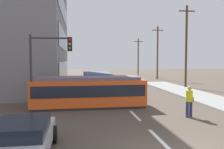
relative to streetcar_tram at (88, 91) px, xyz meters
name	(u,v)px	position (x,y,z in m)	size (l,w,h in m)	color
ground_plane	(122,103)	(2.43, 1.12, -1.02)	(120.00, 120.00, 0.00)	#4E4338
lane_stripe_1	(158,139)	(2.43, -6.88, -1.02)	(0.16, 2.40, 0.01)	silver
lane_stripe_2	(135,115)	(2.43, -2.88, -1.02)	(0.16, 2.40, 0.01)	silver
lane_stripe_3	(112,93)	(2.43, 6.00, -1.02)	(0.16, 2.40, 0.01)	silver
lane_stripe_4	(105,86)	(2.43, 12.00, -1.02)	(0.16, 2.40, 0.01)	silver
streetcar_tram	(88,91)	(0.00, 0.00, 0.00)	(7.28, 2.70, 1.98)	#EF561D
city_bus	(97,81)	(1.16, 7.95, 0.00)	(2.56, 5.80, 1.78)	#3C5184
pedestrian_crossing	(189,100)	(5.23, -3.67, -0.08)	(0.49, 0.36, 1.67)	navy
parked_sedan_near	(21,138)	(-2.46, -8.02, -0.40)	(2.04, 4.04, 1.19)	silver
parked_sedan_mid	(49,90)	(-2.99, 3.96, -0.40)	(2.01, 4.39, 1.19)	black
parked_sedan_far	(55,83)	(-3.13, 10.54, -0.40)	(2.10, 4.55, 1.19)	#A41810
traffic_light_mast	(48,58)	(-2.42, -1.01, 2.18)	(2.49, 0.33, 4.57)	#333333
utility_pole_mid	(186,45)	(11.13, 9.54, 3.64)	(1.80, 0.24, 8.96)	#4E3B25
utility_pole_far	(158,52)	(11.68, 20.89, 3.29)	(1.80, 0.24, 8.25)	brown
utility_pole_distant	(138,56)	(11.14, 31.02, 2.76)	(1.80, 0.24, 7.22)	brown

